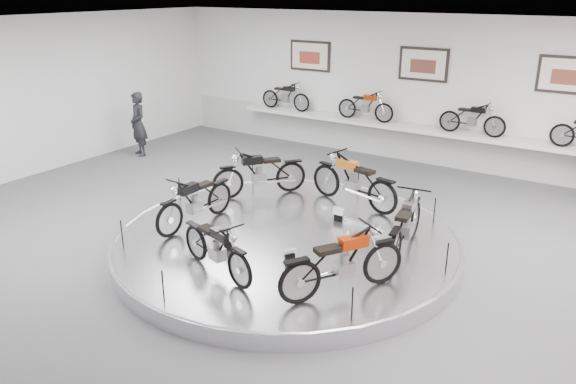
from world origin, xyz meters
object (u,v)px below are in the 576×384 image
Objects in this scene: bike_d at (195,200)px; visitor at (138,124)px; bike_a at (406,224)px; bike_c at (260,172)px; bike_f at (343,262)px; bike_e at (216,247)px; bike_b at (354,180)px; display_platform at (287,242)px; shelf at (415,129)px.

visitor is at bearing -121.31° from bike_d.
bike_a is 0.98× the size of bike_c.
visitor is (-5.28, 3.49, 0.12)m from bike_d.
bike_d is 0.96× the size of bike_f.
bike_a is 3.26m from bike_e.
bike_b is at bearing 41.31° from bike_a.
bike_c is at bearing 5.89° from visitor.
bike_d is at bearing -162.27° from display_platform.
bike_b is 1.02× the size of visitor.
shelf is at bearing -73.75° from bike_b.
bike_b is at bearing -85.46° from shelf.
bike_d is 2.05m from bike_e.
visitor reaches higher than bike_a.
bike_f is 9.82m from visitor.
bike_f reaches higher than display_platform.
bike_b is at bearing 143.45° from bike_d.
visitor is (-5.36, 1.49, 0.09)m from bike_c.
bike_c is at bearing 179.72° from bike_d.
bike_f is at bearing 80.17° from bike_d.
bike_b is at bearing 99.97° from bike_e.
bike_c reaches higher than bike_d.
bike_f reaches higher than bike_d.
bike_e is at bearing -94.10° from display_platform.
display_platform is at bearing 109.92° from bike_d.
bike_e is at bearing 62.95° from bike_c.
bike_c reaches higher than bike_f.
bike_e is (-2.23, -2.37, -0.05)m from bike_a.
bike_b is (0.35, -4.37, -0.15)m from shelf.
display_platform is at bearing 96.13° from bike_a.
bike_c reaches higher than bike_e.
bike_a reaches higher than display_platform.
bike_e is at bearing 53.24° from bike_d.
bike_b is 3.91m from bike_e.
bike_b is 1.05× the size of bike_f.
bike_d is at bearing 110.32° from bike_f.
bike_f is 0.97× the size of visitor.
shelf reaches higher than display_platform.
bike_e is (1.60, -1.29, -0.04)m from bike_d.
bike_d is 3.65m from bike_f.
display_platform is 3.73× the size of bike_d.
display_platform is at bearing -1.34° from visitor.
bike_f is (1.98, 0.53, 0.06)m from bike_e.
bike_c reaches higher than bike_a.
bike_e is at bearing -90.92° from shelf.
bike_b is (0.35, 2.03, 0.70)m from display_platform.
shelf is 4.38m from bike_b.
shelf is 6.12× the size of bike_c.
bike_c is (-3.74, 0.92, 0.01)m from bike_a.
bike_c is at bearing 83.96° from bike_f.
bike_e is 0.89× the size of bike_f.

